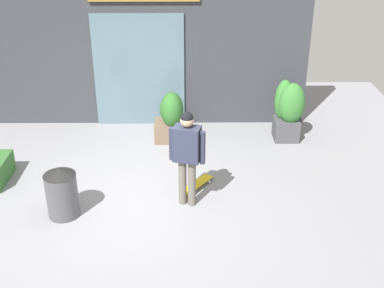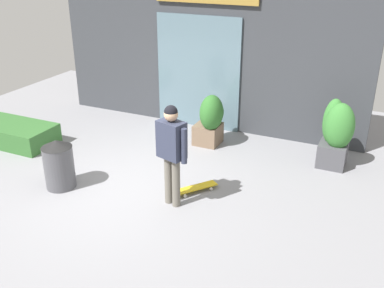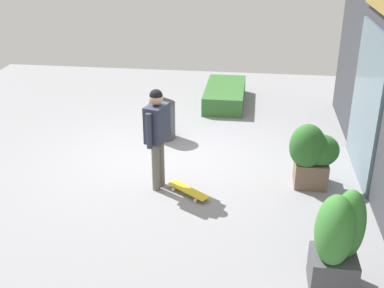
{
  "view_description": "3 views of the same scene",
  "coord_description": "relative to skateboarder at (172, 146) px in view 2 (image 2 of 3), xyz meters",
  "views": [
    {
      "loc": [
        0.95,
        -7.0,
        4.63
      ],
      "look_at": [
        1.0,
        0.53,
        0.84
      ],
      "focal_mm": 46.28,
      "sensor_mm": 36.0,
      "label": 1
    },
    {
      "loc": [
        3.78,
        -5.45,
        3.79
      ],
      "look_at": [
        1.0,
        0.53,
        0.84
      ],
      "focal_mm": 41.6,
      "sensor_mm": 36.0,
      "label": 2
    },
    {
      "loc": [
        7.79,
        1.44,
        3.93
      ],
      "look_at": [
        1.0,
        0.53,
        0.84
      ],
      "focal_mm": 45.91,
      "sensor_mm": 36.0,
      "label": 3
    }
  ],
  "objects": [
    {
      "name": "skateboarder",
      "position": [
        0.0,
        0.0,
        0.0
      ],
      "size": [
        0.58,
        0.36,
        1.67
      ],
      "rotation": [
        0.0,
        0.0,
        1.29
      ],
      "color": "#666056",
      "rests_on": "ground_plane"
    },
    {
      "name": "planter_box_right",
      "position": [
        -0.36,
        2.43,
        -0.45
      ],
      "size": [
        0.6,
        0.79,
        1.1
      ],
      "color": "brown",
      "rests_on": "ground_plane"
    },
    {
      "name": "planter_box_left",
      "position": [
        2.09,
        2.49,
        -0.35
      ],
      "size": [
        0.59,
        0.58,
        1.27
      ],
      "color": "#47474C",
      "rests_on": "ground_plane"
    },
    {
      "name": "ground_plane",
      "position": [
        -0.92,
        0.02,
        -1.02
      ],
      "size": [
        12.0,
        12.0,
        0.0
      ],
      "primitive_type": "plane",
      "color": "gray"
    },
    {
      "name": "skateboard",
      "position": [
        0.17,
        0.51,
        -0.96
      ],
      "size": [
        0.62,
        0.73,
        0.08
      ],
      "rotation": [
        0.0,
        0.0,
        0.92
      ],
      "color": "gold",
      "rests_on": "ground_plane"
    },
    {
      "name": "hedge_ledge",
      "position": [
        -4.23,
        0.77,
        -0.81
      ],
      "size": [
        1.97,
        0.9,
        0.41
      ],
      "primitive_type": "cube",
      "color": "#33662D",
      "rests_on": "ground_plane"
    },
    {
      "name": "building_facade",
      "position": [
        -0.92,
        3.43,
        0.6
      ],
      "size": [
        7.05,
        0.31,
        3.25
      ],
      "color": "#383A3F",
      "rests_on": "ground_plane"
    },
    {
      "name": "trash_bin",
      "position": [
        -1.99,
        -0.31,
        -0.58
      ],
      "size": [
        0.51,
        0.51,
        0.87
      ],
      "color": "#4C4C51",
      "rests_on": "ground_plane"
    }
  ]
}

